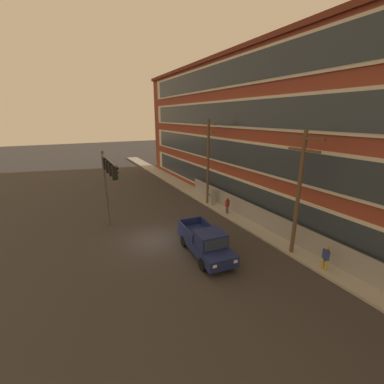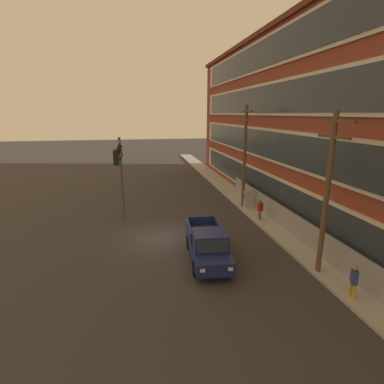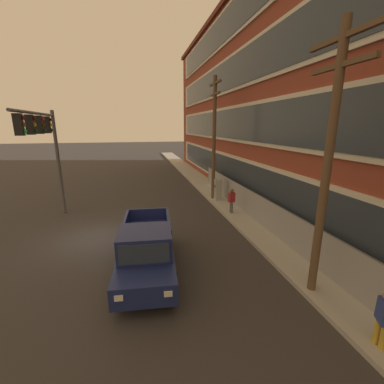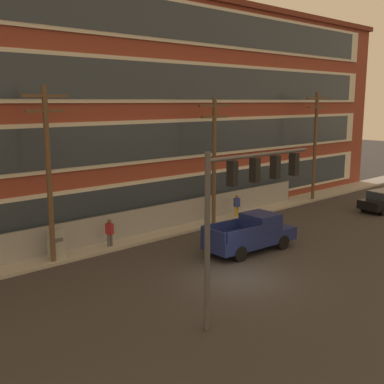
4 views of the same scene
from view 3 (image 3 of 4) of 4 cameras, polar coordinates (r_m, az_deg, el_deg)
name	(u,v)px [view 3 (image 3 of 4)]	position (r m, az deg, el deg)	size (l,w,h in m)	color
ground_plane	(95,238)	(13.93, -20.67, -9.54)	(160.00, 160.00, 0.00)	#333030
sidewalk_building_side	(251,223)	(15.07, 13.03, -6.78)	(80.00, 2.14, 0.16)	#9E9B93
chain_link_fence	(286,228)	(12.62, 20.17, -7.62)	(25.85, 0.06, 1.75)	gray
traffic_signal_mast	(45,139)	(15.99, -29.87, 10.09)	(5.74, 0.43, 6.35)	#4C4C51
pickup_truck_navy	(147,250)	(10.01, -10.08, -12.53)	(5.59, 2.35, 1.98)	navy
utility_pole_near_corner	(214,135)	(18.71, 4.94, 12.50)	(2.31, 0.26, 8.76)	brown
utility_pole_midblock	(329,156)	(8.56, 28.09, 7.14)	(2.68, 0.26, 8.23)	brown
electrical_cabinet	(218,190)	(19.04, 5.72, 0.39)	(0.73, 0.49, 1.67)	#939993
pedestrian_near_cabinet	(384,318)	(8.28, 36.83, -21.47)	(0.46, 0.39, 1.69)	#B7932D
pedestrian_by_fence	(232,200)	(16.14, 8.79, -1.79)	(0.36, 0.46, 1.69)	#4C4C51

